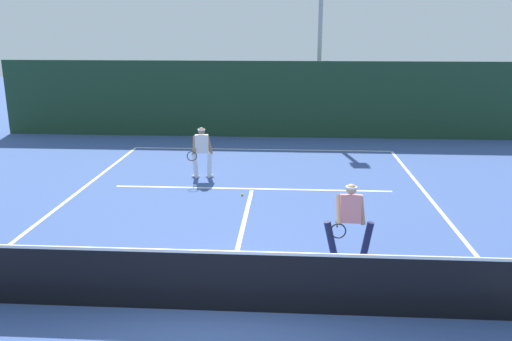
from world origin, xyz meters
name	(u,v)px	position (x,y,z in m)	size (l,w,h in m)	color
ground_plane	(222,311)	(0.00, 0.00, 0.00)	(80.00, 80.00, 0.00)	#395392
court_line_baseline_far	(262,149)	(0.00, 11.53, 0.00)	(9.53, 0.10, 0.01)	white
court_line_service	(252,189)	(0.00, 6.58, 0.00)	(7.77, 0.10, 0.01)	white
court_line_centre	(241,234)	(0.00, 3.20, 0.00)	(0.10, 6.40, 0.01)	white
tennis_net	(222,280)	(0.00, 0.00, 0.53)	(10.45, 0.09, 1.12)	#1E4723
player_near	(350,219)	(2.20, 2.10, 0.83)	(0.97, 0.83, 1.53)	#1E234C
player_far	(202,150)	(-1.58, 7.64, 0.84)	(0.69, 0.86, 1.54)	silver
tennis_ball	(242,195)	(-0.22, 5.94, 0.03)	(0.07, 0.07, 0.07)	#D1E033
back_fence_windscreen	(265,99)	(0.00, 13.91, 1.55)	(21.85, 0.12, 3.10)	#1C3B26
light_pole	(320,34)	(2.21, 15.04, 4.12)	(0.55, 0.44, 6.61)	#9EA39E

